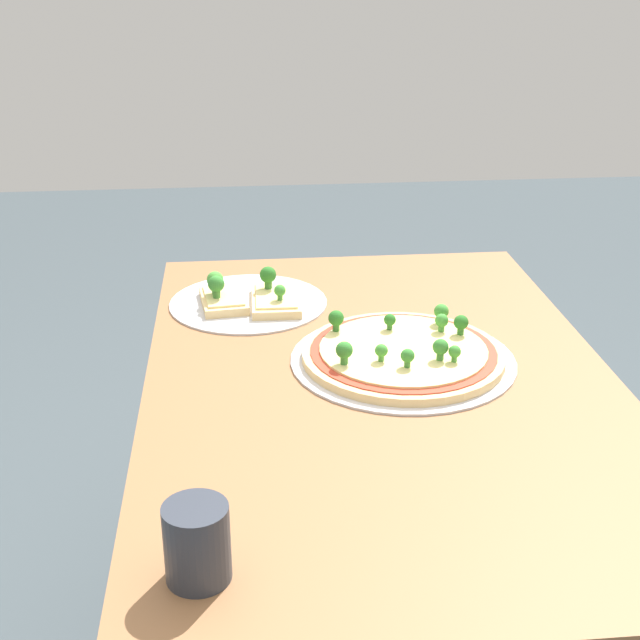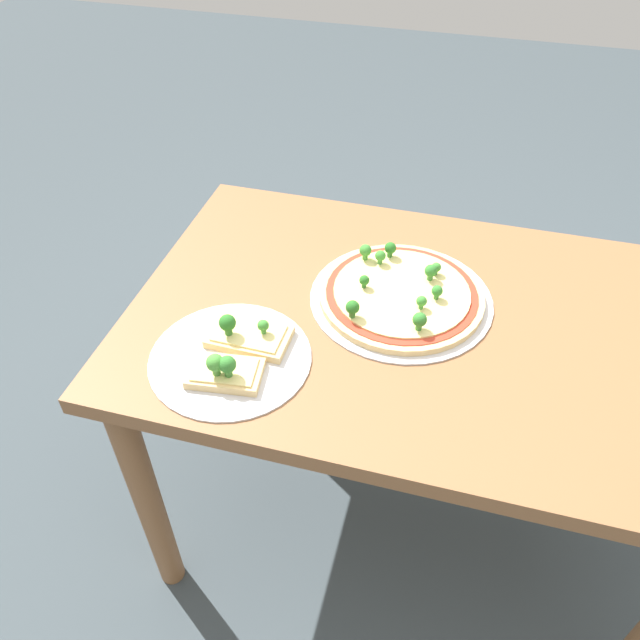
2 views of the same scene
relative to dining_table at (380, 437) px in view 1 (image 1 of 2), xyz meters
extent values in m
cube|color=brown|center=(0.00, 0.00, 0.09)|extent=(1.16, 0.75, 0.04)
cylinder|color=brown|center=(-0.52, -0.31, -0.28)|extent=(0.06, 0.06, 0.70)
cylinder|color=brown|center=(-0.52, 0.31, -0.28)|extent=(0.06, 0.06, 0.70)
cylinder|color=silver|center=(-0.06, 0.04, 0.11)|extent=(0.37, 0.37, 0.00)
cylinder|color=#E5C17F|center=(-0.06, 0.04, 0.12)|extent=(0.33, 0.33, 0.01)
cylinder|color=#B73823|center=(-0.06, 0.04, 0.13)|extent=(0.31, 0.31, 0.00)
cylinder|color=#EFD684|center=(-0.06, 0.04, 0.13)|extent=(0.27, 0.27, 0.00)
sphere|color=#286B23|center=(-0.14, -0.06, 0.16)|extent=(0.03, 0.03, 0.03)
cylinder|color=#37742D|center=(-0.14, -0.06, 0.14)|extent=(0.01, 0.01, 0.01)
sphere|color=#286B23|center=(-0.13, 0.03, 0.15)|extent=(0.02, 0.02, 0.02)
cylinder|color=#37742D|center=(-0.13, 0.03, 0.14)|extent=(0.01, 0.01, 0.01)
sphere|color=#337A2D|center=(-0.01, 0.09, 0.15)|extent=(0.03, 0.03, 0.03)
cylinder|color=#3F8136|center=(-0.01, 0.09, 0.14)|extent=(0.01, 0.01, 0.01)
sphere|color=#286B23|center=(-0.10, 0.15, 0.15)|extent=(0.03, 0.03, 0.03)
cylinder|color=#37742D|center=(-0.10, 0.15, 0.14)|extent=(0.01, 0.01, 0.01)
sphere|color=#3D8933|center=(0.00, 0.11, 0.15)|extent=(0.02, 0.02, 0.02)
cylinder|color=#488E3A|center=(0.00, 0.11, 0.14)|extent=(0.01, 0.01, 0.01)
sphere|color=#337A2D|center=(0.01, 0.04, 0.15)|extent=(0.02, 0.02, 0.02)
cylinder|color=#3F8136|center=(0.01, 0.04, 0.14)|extent=(0.01, 0.01, 0.01)
sphere|color=#3D8933|center=(-0.15, 0.13, 0.15)|extent=(0.03, 0.03, 0.03)
cylinder|color=#488E3A|center=(-0.15, 0.13, 0.14)|extent=(0.01, 0.01, 0.01)
sphere|color=#337A2D|center=(-0.01, -0.06, 0.16)|extent=(0.03, 0.03, 0.03)
cylinder|color=#3F8136|center=(-0.01, -0.06, 0.14)|extent=(0.01, 0.01, 0.01)
sphere|color=#3D8933|center=(-0.01, 0.00, 0.15)|extent=(0.02, 0.02, 0.02)
cylinder|color=#488E3A|center=(-0.01, 0.00, 0.14)|extent=(0.01, 0.01, 0.01)
sphere|color=#3D8933|center=(-0.12, 0.12, 0.15)|extent=(0.02, 0.02, 0.02)
cylinder|color=#488E3A|center=(-0.12, 0.12, 0.14)|extent=(0.01, 0.01, 0.01)
cylinder|color=silver|center=(-0.33, -0.20, 0.11)|extent=(0.30, 0.30, 0.00)
cube|color=#E5C17F|center=(-0.32, -0.25, 0.12)|extent=(0.14, 0.10, 0.02)
cube|color=#EFD684|center=(-0.32, -0.25, 0.13)|extent=(0.12, 0.08, 0.00)
sphere|color=#337A2D|center=(-0.31, -0.26, 0.16)|extent=(0.03, 0.03, 0.03)
cylinder|color=#3F8136|center=(-0.31, -0.26, 0.14)|extent=(0.01, 0.01, 0.01)
sphere|color=#479338|center=(-0.33, -0.26, 0.16)|extent=(0.03, 0.03, 0.03)
cylinder|color=#51973E|center=(-0.33, -0.26, 0.14)|extent=(0.01, 0.01, 0.01)
cube|color=#E5C17F|center=(-0.31, -0.15, 0.12)|extent=(0.15, 0.09, 0.02)
cube|color=#EFD684|center=(-0.31, -0.15, 0.13)|extent=(0.13, 0.08, 0.00)
sphere|color=#286B23|center=(-0.35, -0.16, 0.16)|extent=(0.03, 0.03, 0.03)
cylinder|color=#37742D|center=(-0.35, -0.16, 0.14)|extent=(0.01, 0.01, 0.01)
sphere|color=#3D8933|center=(-0.29, -0.15, 0.15)|extent=(0.02, 0.02, 0.02)
cylinder|color=#488E3A|center=(-0.29, -0.15, 0.14)|extent=(0.01, 0.01, 0.01)
cylinder|color=#2D333D|center=(0.45, -0.27, 0.15)|extent=(0.07, 0.07, 0.09)
camera|label=1|loc=(1.24, -0.22, 0.75)|focal=50.00mm
camera|label=2|loc=(0.03, -0.93, 0.93)|focal=35.00mm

